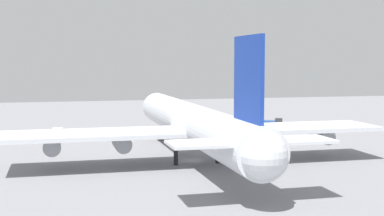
{
  "coord_description": "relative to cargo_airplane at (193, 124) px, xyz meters",
  "views": [
    {
      "loc": [
        -87.76,
        22.39,
        16.97
      ],
      "look_at": [
        0.0,
        0.0,
        8.98
      ],
      "focal_mm": 50.46,
      "sensor_mm": 36.0,
      "label": 1
    }
  ],
  "objects": [
    {
      "name": "maintenance_van",
      "position": [
        26.54,
        0.68,
        -5.24
      ],
      "size": [
        5.54,
        4.34,
        2.18
      ],
      "color": "#333338",
      "rests_on": "ground_plane"
    },
    {
      "name": "cargo_airplane",
      "position": [
        0.0,
        0.0,
        0.0
      ],
      "size": [
        70.53,
        62.39,
        19.96
      ],
      "color": "silver",
      "rests_on": "ground_plane"
    },
    {
      "name": "pushback_tractor",
      "position": [
        31.34,
        22.07,
        -5.21
      ],
      "size": [
        5.1,
        3.1,
        2.37
      ],
      "color": "silver",
      "rests_on": "ground_plane"
    },
    {
      "name": "safety_cone_nose",
      "position": [
        32.1,
        -0.04,
        -6.04
      ],
      "size": [
        0.41,
        0.41,
        0.59
      ],
      "primitive_type": "cone",
      "color": "orange",
      "rests_on": "ground_plane"
    },
    {
      "name": "ground_plane",
      "position": [
        0.36,
        0.0,
        -6.34
      ],
      "size": [
        282.11,
        282.11,
        0.0
      ],
      "primitive_type": "plane",
      "color": "gray"
    },
    {
      "name": "catering_truck",
      "position": [
        41.81,
        -32.34,
        -5.28
      ],
      "size": [
        4.3,
        5.22,
        2.11
      ],
      "color": "#333338",
      "rests_on": "ground_plane"
    }
  ]
}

